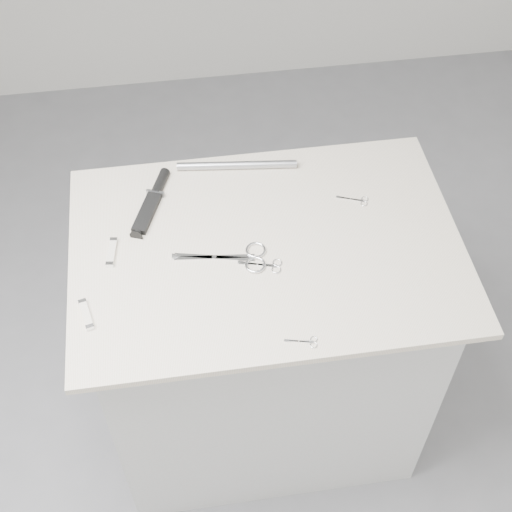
{
  "coord_description": "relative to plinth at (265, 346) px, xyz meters",
  "views": [
    {
      "loc": [
        -0.2,
        -1.17,
        2.29
      ],
      "look_at": [
        -0.03,
        -0.03,
        0.92
      ],
      "focal_mm": 50.0,
      "sensor_mm": 36.0,
      "label": 1
    }
  ],
  "objects": [
    {
      "name": "ground",
      "position": [
        0.0,
        0.0,
        -0.46
      ],
      "size": [
        4.0,
        4.0,
        0.01
      ],
      "primitive_type": "cube",
      "color": "gray",
      "rests_on": "ground"
    },
    {
      "name": "embroidery_scissors_b",
      "position": [
        0.27,
        0.12,
        0.47
      ],
      "size": [
        0.09,
        0.05,
        0.0
      ],
      "rotation": [
        0.0,
        0.0,
        -0.36
      ],
      "color": "silver",
      "rests_on": "display_board"
    },
    {
      "name": "metal_rail",
      "position": [
        -0.04,
        0.29,
        0.48
      ],
      "size": [
        0.34,
        0.06,
        0.02
      ],
      "primitive_type": "cylinder",
      "rotation": [
        0.0,
        1.57,
        -0.11
      ],
      "color": "#999CA2",
      "rests_on": "display_board"
    },
    {
      "name": "tiny_scissors",
      "position": [
        0.04,
        -0.3,
        0.47
      ],
      "size": [
        0.08,
        0.04,
        0.0
      ],
      "rotation": [
        0.0,
        0.0,
        -0.22
      ],
      "color": "silver",
      "rests_on": "display_board"
    },
    {
      "name": "sheathed_knife",
      "position": [
        -0.28,
        0.2,
        0.48
      ],
      "size": [
        0.12,
        0.23,
        0.03
      ],
      "rotation": [
        0.0,
        0.0,
        1.2
      ],
      "color": "black",
      "rests_on": "display_board"
    },
    {
      "name": "large_shears",
      "position": [
        -0.07,
        -0.03,
        0.47
      ],
      "size": [
        0.24,
        0.1,
        0.01
      ],
      "rotation": [
        0.0,
        0.0,
        -0.16
      ],
      "color": "silver",
      "rests_on": "display_board"
    },
    {
      "name": "display_board",
      "position": [
        0.0,
        0.0,
        0.46
      ],
      "size": [
        1.0,
        0.7,
        0.02
      ],
      "primitive_type": "cube",
      "color": "beige",
      "rests_on": "plinth"
    },
    {
      "name": "pocket_knife_a",
      "position": [
        -0.45,
        -0.16,
        0.48
      ],
      "size": [
        0.04,
        0.09,
        0.01
      ],
      "rotation": [
        0.0,
        0.0,
        1.8
      ],
      "color": "beige",
      "rests_on": "display_board"
    },
    {
      "name": "embroidery_scissors_a",
      "position": [
        -0.01,
        -0.07,
        0.47
      ],
      "size": [
        0.11,
        0.06,
        0.0
      ],
      "rotation": [
        0.0,
        0.0,
        -0.27
      ],
      "color": "silver",
      "rests_on": "display_board"
    },
    {
      "name": "plinth",
      "position": [
        0.0,
        0.0,
        0.0
      ],
      "size": [
        0.9,
        0.6,
        0.9
      ],
      "primitive_type": "cube",
      "color": "#BCBCB9",
      "rests_on": "ground"
    },
    {
      "name": "pocket_knife_b",
      "position": [
        -0.39,
        0.03,
        0.48
      ],
      "size": [
        0.03,
        0.09,
        0.01
      ],
      "rotation": [
        0.0,
        0.0,
        1.43
      ],
      "color": "beige",
      "rests_on": "display_board"
    }
  ]
}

